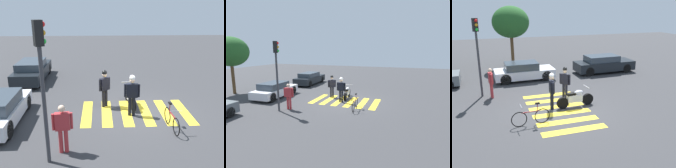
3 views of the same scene
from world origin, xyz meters
TOP-DOWN VIEW (x-y plane):
  - ground_plane at (0.00, 0.00)m, footprint 60.00×60.00m
  - police_motorcycle at (0.91, 0.16)m, footprint 2.05×0.62m
  - leaning_bicycle at (-1.66, -1.19)m, footprint 1.73×0.46m
  - officer_on_foot at (-0.31, 0.24)m, footprint 0.25×0.70m
  - officer_by_motorcycle at (0.77, 1.42)m, footprint 0.48×0.54m
  - pedestrian_bystander at (-3.11, 2.88)m, footprint 0.26×0.68m
  - crosswalk_stripes at (0.00, 0.00)m, footprint 2.90×4.95m
  - car_white_van at (-0.79, 5.85)m, footprint 4.13×1.81m
  - car_black_suv at (5.48, 6.05)m, footprint 4.65×1.78m
  - traffic_light_pole at (-3.64, 3.27)m, footprint 0.33×0.36m
  - street_tree_mid at (-1.00, 10.14)m, footprint 3.00×3.00m

SIDE VIEW (x-z plane):
  - ground_plane at x=0.00m, z-range 0.00..0.00m
  - crosswalk_stripes at x=0.00m, z-range 0.00..0.01m
  - leaning_bicycle at x=-1.66m, z-range -0.12..0.89m
  - police_motorcycle at x=0.91m, z-range -0.06..0.96m
  - car_white_van at x=-0.79m, z-range -0.01..1.25m
  - car_black_suv at x=5.48m, z-range -0.01..1.32m
  - pedestrian_bystander at x=-3.11m, z-range 0.12..1.83m
  - officer_by_motorcycle at x=0.77m, z-range 0.15..1.99m
  - officer_on_foot at x=-0.31m, z-range 0.16..2.05m
  - traffic_light_pole at x=-3.64m, z-range 0.74..5.13m
  - street_tree_mid at x=-1.00m, z-range 1.20..6.19m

